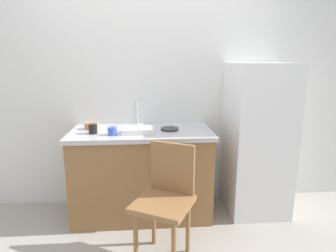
{
  "coord_description": "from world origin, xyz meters",
  "views": [
    {
      "loc": [
        -0.01,
        -1.97,
        1.51
      ],
      "look_at": [
        0.19,
        0.6,
        0.91
      ],
      "focal_mm": 30.4,
      "sensor_mm": 36.0,
      "label": 1
    }
  ],
  "objects_px": {
    "terracotta_bowl": "(91,126)",
    "cup_black": "(93,129)",
    "hotplate": "(170,129)",
    "chair": "(166,197)",
    "refrigerator": "(257,139)",
    "dish_tray": "(138,130)",
    "cup_blue": "(112,131)"
  },
  "relations": [
    {
      "from": "chair",
      "to": "hotplate",
      "type": "xyz_separation_m",
      "value": [
        0.08,
        0.65,
        0.37
      ]
    },
    {
      "from": "terracotta_bowl",
      "to": "dish_tray",
      "type": "bearing_deg",
      "value": -23.54
    },
    {
      "from": "dish_tray",
      "to": "refrigerator",
      "type": "bearing_deg",
      "value": 5.13
    },
    {
      "from": "refrigerator",
      "to": "terracotta_bowl",
      "type": "height_order",
      "value": "refrigerator"
    },
    {
      "from": "terracotta_bowl",
      "to": "hotplate",
      "type": "bearing_deg",
      "value": -8.21
    },
    {
      "from": "terracotta_bowl",
      "to": "cup_black",
      "type": "relative_size",
      "value": 1.45
    },
    {
      "from": "cup_blue",
      "to": "chair",
      "type": "bearing_deg",
      "value": -48.93
    },
    {
      "from": "dish_tray",
      "to": "terracotta_bowl",
      "type": "xyz_separation_m",
      "value": [
        -0.46,
        0.2,
        0.0
      ]
    },
    {
      "from": "terracotta_bowl",
      "to": "hotplate",
      "type": "xyz_separation_m",
      "value": [
        0.75,
        -0.11,
        -0.02
      ]
    },
    {
      "from": "refrigerator",
      "to": "hotplate",
      "type": "height_order",
      "value": "refrigerator"
    },
    {
      "from": "chair",
      "to": "cup_blue",
      "type": "distance_m",
      "value": 0.78
    },
    {
      "from": "chair",
      "to": "cup_black",
      "type": "distance_m",
      "value": 0.94
    },
    {
      "from": "chair",
      "to": "cup_blue",
      "type": "height_order",
      "value": "cup_blue"
    },
    {
      "from": "cup_black",
      "to": "terracotta_bowl",
      "type": "bearing_deg",
      "value": 104.57
    },
    {
      "from": "cup_black",
      "to": "cup_blue",
      "type": "height_order",
      "value": "cup_black"
    },
    {
      "from": "chair",
      "to": "hotplate",
      "type": "distance_m",
      "value": 0.75
    },
    {
      "from": "hotplate",
      "to": "terracotta_bowl",
      "type": "bearing_deg",
      "value": 171.79
    },
    {
      "from": "refrigerator",
      "to": "cup_black",
      "type": "bearing_deg",
      "value": -176.67
    },
    {
      "from": "dish_tray",
      "to": "cup_black",
      "type": "xyz_separation_m",
      "value": [
        -0.41,
        0.01,
        0.02
      ]
    },
    {
      "from": "chair",
      "to": "cup_blue",
      "type": "bearing_deg",
      "value": 158.67
    },
    {
      "from": "dish_tray",
      "to": "hotplate",
      "type": "relative_size",
      "value": 1.65
    },
    {
      "from": "refrigerator",
      "to": "dish_tray",
      "type": "height_order",
      "value": "refrigerator"
    },
    {
      "from": "chair",
      "to": "refrigerator",
      "type": "bearing_deg",
      "value": 62.37
    },
    {
      "from": "dish_tray",
      "to": "cup_black",
      "type": "bearing_deg",
      "value": 178.13
    },
    {
      "from": "hotplate",
      "to": "cup_black",
      "type": "bearing_deg",
      "value": -173.77
    },
    {
      "from": "hotplate",
      "to": "cup_blue",
      "type": "bearing_deg",
      "value": -164.76
    },
    {
      "from": "hotplate",
      "to": "cup_blue",
      "type": "distance_m",
      "value": 0.54
    },
    {
      "from": "hotplate",
      "to": "chair",
      "type": "bearing_deg",
      "value": -97.16
    },
    {
      "from": "cup_black",
      "to": "cup_blue",
      "type": "distance_m",
      "value": 0.19
    },
    {
      "from": "hotplate",
      "to": "cup_black",
      "type": "distance_m",
      "value": 0.71
    },
    {
      "from": "refrigerator",
      "to": "terracotta_bowl",
      "type": "bearing_deg",
      "value": 176.7
    },
    {
      "from": "refrigerator",
      "to": "dish_tray",
      "type": "bearing_deg",
      "value": -174.87
    }
  ]
}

